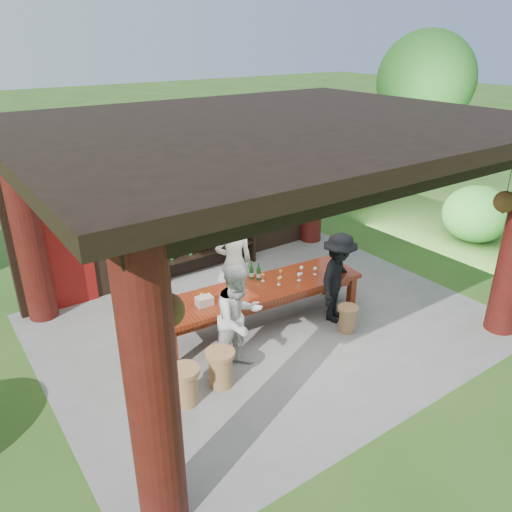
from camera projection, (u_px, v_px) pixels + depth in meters
ground at (269, 323)px, 8.73m from camera, size 90.00×90.00×0.00m
pavilion at (254, 201)px, 8.17m from camera, size 7.50×6.00×3.60m
wine_shelf at (199, 223)px, 10.11m from camera, size 2.57×0.39×2.26m
tasting_table at (259, 294)px, 8.40m from camera, size 3.75×1.25×0.75m
stool_near_left at (221, 367)px, 7.10m from camera, size 0.43×0.43×0.56m
stool_near_right at (347, 318)px, 8.43m from camera, size 0.35×0.35×0.46m
stool_far_left at (185, 385)px, 6.75m from camera, size 0.43×0.43×0.56m
host at (234, 262)px, 8.88m from camera, size 0.77×0.62×1.83m
guest_woman at (239, 319)px, 7.23m from camera, size 0.90×0.73×1.72m
guest_man at (338, 278)px, 8.55m from camera, size 1.20×0.98×1.62m
table_bottles at (250, 272)px, 8.53m from camera, size 0.43×0.18×0.31m
table_glasses at (278, 278)px, 8.53m from camera, size 2.17×0.41×0.15m
napkin_basket at (204, 301)px, 7.79m from camera, size 0.27×0.20×0.14m
shrubs at (341, 262)px, 9.76m from camera, size 14.18×8.41×1.36m
trees at (347, 100)px, 10.48m from camera, size 22.28×9.62×4.80m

